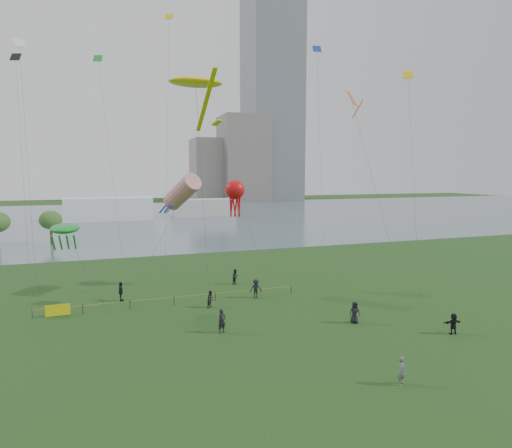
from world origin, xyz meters
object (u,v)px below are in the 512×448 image
object	(u,v)px
kite_stingray	(196,83)
kite_octopus	(235,190)
fence	(105,306)
kite_flyer	(402,371)

from	to	relation	value
kite_stingray	kite_octopus	world-z (taller)	kite_stingray
fence	kite_flyer	distance (m)	25.77
kite_flyer	kite_octopus	size ratio (longest dim) A/B	0.15
kite_flyer	kite_octopus	xyz separation A→B (m)	(-3.02, 24.47, 9.66)
kite_flyer	fence	bearing A→B (deg)	95.91
fence	kite_stingray	distance (m)	21.75
kite_flyer	kite_stingray	distance (m)	29.25
kite_flyer	kite_stingray	world-z (taller)	kite_stingray
fence	kite_flyer	world-z (taller)	kite_flyer
fence	kite_stingray	size ratio (longest dim) A/B	1.15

